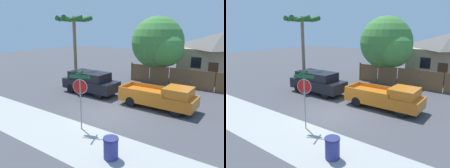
{
  "view_description": "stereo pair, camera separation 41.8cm",
  "coord_description": "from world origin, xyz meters",
  "views": [
    {
      "loc": [
        7.66,
        -10.35,
        5.2
      ],
      "look_at": [
        -0.52,
        1.17,
        1.6
      ],
      "focal_mm": 35.0,
      "sensor_mm": 36.0,
      "label": 1
    },
    {
      "loc": [
        7.99,
        -10.1,
        5.2
      ],
      "look_at": [
        -0.52,
        1.17,
        1.6
      ],
      "focal_mm": 35.0,
      "sensor_mm": 36.0,
      "label": 2
    }
  ],
  "objects": [
    {
      "name": "red_suv",
      "position": [
        -3.83,
        2.77,
        0.97
      ],
      "size": [
        4.73,
        1.87,
        1.79
      ],
      "rotation": [
        0.0,
        0.0,
        0.0
      ],
      "color": "black",
      "rests_on": "ground"
    },
    {
      "name": "ground_plane",
      "position": [
        0.0,
        0.0,
        0.0
      ],
      "size": [
        80.0,
        80.0,
        0.0
      ],
      "primitive_type": "plane",
      "color": "#47474C"
    },
    {
      "name": "sidewalk_strip",
      "position": [
        0.0,
        -3.6,
        0.0
      ],
      "size": [
        36.0,
        3.2,
        0.01
      ],
      "color": "#A3A39E",
      "rests_on": "ground"
    },
    {
      "name": "oak_tree",
      "position": [
        -1.08,
        9.95,
        3.73
      ],
      "size": [
        5.38,
        5.12,
        6.4
      ],
      "color": "brown",
      "rests_on": "ground"
    },
    {
      "name": "stop_sign",
      "position": [
        0.13,
        -2.55,
        2.13
      ],
      "size": [
        1.03,
        0.93,
        3.1
      ],
      "rotation": [
        0.0,
        0.0,
        0.39
      ],
      "color": "gray",
      "rests_on": "ground"
    },
    {
      "name": "trash_bin",
      "position": [
        3.0,
        -3.87,
        0.47
      ],
      "size": [
        0.65,
        0.65,
        0.92
      ],
      "color": "navy",
      "rests_on": "ground"
    },
    {
      "name": "palm_tree",
      "position": [
        -6.66,
        4.01,
        5.44
      ],
      "size": [
        3.08,
        3.3,
        6.31
      ],
      "color": "brown",
      "rests_on": "ground"
    },
    {
      "name": "wooden_fence",
      "position": [
        2.46,
        8.99,
        0.85
      ],
      "size": [
        12.12,
        0.12,
        1.8
      ],
      "color": "brown",
      "rests_on": "ground"
    },
    {
      "name": "orange_pickup",
      "position": [
        2.29,
        2.77,
        0.79
      ],
      "size": [
        5.06,
        1.9,
        1.61
      ],
      "rotation": [
        0.0,
        0.0,
        0.0
      ],
      "color": "orange",
      "rests_on": "ground"
    },
    {
      "name": "house",
      "position": [
        3.58,
        16.09,
        2.5
      ],
      "size": [
        7.96,
        7.88,
        4.84
      ],
      "color": "beige",
      "rests_on": "ground"
    }
  ]
}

